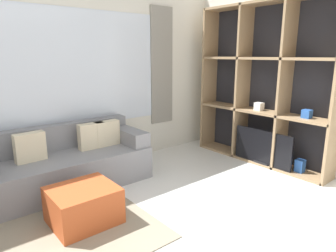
% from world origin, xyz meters
% --- Properties ---
extents(wall_back, '(6.42, 0.11, 2.70)m').
position_xyz_m(wall_back, '(0.00, 3.24, 1.36)').
color(wall_back, silver).
rests_on(wall_back, ground_plane).
extents(wall_right, '(0.07, 4.40, 2.70)m').
position_xyz_m(wall_right, '(2.65, 1.60, 1.35)').
color(wall_right, silver).
rests_on(wall_right, ground_plane).
extents(area_rug, '(2.29, 1.68, 0.01)m').
position_xyz_m(area_rug, '(-1.02, 1.84, 0.01)').
color(area_rug, gray).
rests_on(area_rug, ground_plane).
extents(shelving_unit, '(0.38, 2.20, 2.39)m').
position_xyz_m(shelving_unit, '(2.46, 1.75, 1.13)').
color(shelving_unit, '#232328').
rests_on(shelving_unit, ground_plane).
extents(couch_main, '(2.10, 0.84, 0.77)m').
position_xyz_m(couch_main, '(-0.30, 2.77, 0.30)').
color(couch_main, gray).
rests_on(couch_main, ground_plane).
extents(ottoman, '(0.62, 0.57, 0.37)m').
position_xyz_m(ottoman, '(-0.47, 1.81, 0.19)').
color(ottoman, '#B74C23').
rests_on(ottoman, ground_plane).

